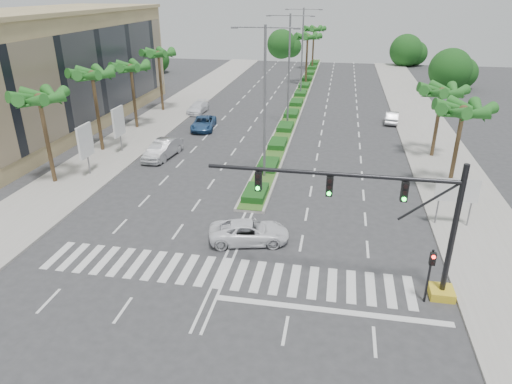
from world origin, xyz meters
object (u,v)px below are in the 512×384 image
car_crossing (249,232)px  car_right (392,117)px  car_parked_a (158,151)px  car_parked_b (164,149)px  car_parked_c (204,123)px  car_parked_d (198,108)px

car_crossing → car_right: (11.00, 29.81, -0.00)m
car_parked_a → car_parked_b: size_ratio=0.93×
car_parked_c → car_right: bearing=10.4°
car_parked_b → car_parked_d: car_parked_b is taller
car_parked_b → car_parked_c: (1.03, 9.49, -0.11)m
car_right → car_parked_a: bearing=42.7°
car_parked_c → car_parked_d: (-2.81, 7.01, -0.05)m
car_parked_c → car_parked_d: size_ratio=1.13×
car_parked_b → car_right: car_parked_b is taller
car_parked_b → car_parked_c: car_parked_b is taller
car_parked_a → car_parked_b: bearing=49.6°
car_crossing → car_right: car_crossing is taller
car_parked_a → car_right: (22.22, 16.53, -0.10)m
car_parked_b → car_crossing: bearing=-44.6°
car_parked_a → car_parked_d: car_parked_a is taller
car_parked_a → car_right: 27.70m
car_parked_a → car_parked_c: size_ratio=0.91×
car_parked_d → car_right: 23.60m
car_parked_a → car_parked_c: car_parked_a is taller
car_right → car_parked_b: bearing=42.5°
car_parked_c → car_parked_d: bearing=104.7°
car_parked_a → car_right: bearing=36.8°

